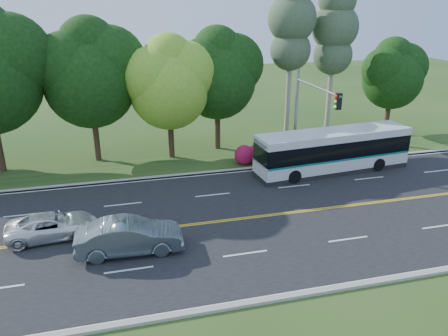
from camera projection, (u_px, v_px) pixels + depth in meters
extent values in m
plane|color=#264818|center=(235.00, 220.00, 24.29)|extent=(120.00, 120.00, 0.00)
cube|color=black|center=(235.00, 219.00, 24.28)|extent=(60.00, 14.00, 0.02)
cube|color=#A19D92|center=(208.00, 172.00, 30.72)|extent=(60.00, 0.30, 0.15)
cube|color=#A19D92|center=(283.00, 298.00, 17.80)|extent=(60.00, 0.30, 0.15)
cube|color=#264818|center=(203.00, 164.00, 32.40)|extent=(60.00, 4.00, 0.10)
cube|color=gold|center=(236.00, 220.00, 24.21)|extent=(57.00, 0.10, 0.00)
cube|color=gold|center=(235.00, 219.00, 24.35)|extent=(57.00, 0.10, 0.00)
cube|color=silver|center=(129.00, 270.00, 19.73)|extent=(2.20, 0.12, 0.00)
cube|color=silver|center=(245.00, 253.00, 21.00)|extent=(2.20, 0.12, 0.00)
cube|color=silver|center=(348.00, 239.00, 22.27)|extent=(2.20, 0.12, 0.00)
cube|color=silver|center=(440.00, 226.00, 23.54)|extent=(2.20, 0.12, 0.00)
cube|color=silver|center=(24.00, 215.00, 24.78)|extent=(2.20, 0.12, 0.00)
cube|color=silver|center=(123.00, 204.00, 26.05)|extent=(2.20, 0.12, 0.00)
cube|color=silver|center=(213.00, 195.00, 27.33)|extent=(2.20, 0.12, 0.00)
cube|color=silver|center=(294.00, 186.00, 28.60)|extent=(2.20, 0.12, 0.00)
cube|color=silver|center=(369.00, 178.00, 29.87)|extent=(2.20, 0.12, 0.00)
cube|color=silver|center=(438.00, 171.00, 31.14)|extent=(2.20, 0.12, 0.00)
cube|color=silver|center=(209.00, 175.00, 30.47)|extent=(57.00, 0.12, 0.00)
cube|color=silver|center=(280.00, 294.00, 18.09)|extent=(57.00, 0.12, 0.00)
sphere|color=black|center=(10.00, 57.00, 28.79)|extent=(5.76, 5.76, 5.76)
cylinder|color=black|center=(96.00, 137.00, 32.75)|extent=(0.44, 0.44, 3.60)
sphere|color=black|center=(90.00, 82.00, 31.27)|extent=(6.60, 6.60, 6.60)
sphere|color=black|center=(110.00, 62.00, 31.41)|extent=(5.28, 5.28, 5.28)
sphere|color=black|center=(69.00, 67.00, 30.37)|extent=(4.95, 4.95, 4.95)
sphere|color=black|center=(88.00, 46.00, 30.77)|extent=(4.29, 4.29, 4.29)
cylinder|color=black|center=(171.00, 138.00, 33.18)|extent=(0.44, 0.44, 3.24)
sphere|color=#66A021|center=(169.00, 90.00, 31.87)|extent=(5.80, 5.80, 5.80)
sphere|color=#66A021|center=(185.00, 73.00, 32.03)|extent=(4.64, 4.64, 4.64)
sphere|color=#66A021|center=(152.00, 77.00, 31.06)|extent=(4.35, 4.35, 4.35)
sphere|color=#66A021|center=(168.00, 59.00, 31.47)|extent=(3.77, 3.77, 3.77)
cylinder|color=black|center=(218.00, 128.00, 35.43)|extent=(0.44, 0.44, 3.42)
sphere|color=black|center=(217.00, 81.00, 34.06)|extent=(6.00, 6.00, 6.00)
sphere|color=black|center=(233.00, 64.00, 34.21)|extent=(4.80, 4.80, 4.80)
sphere|color=black|center=(203.00, 68.00, 33.23)|extent=(4.50, 4.50, 4.50)
sphere|color=black|center=(217.00, 51.00, 33.64)|extent=(3.90, 3.90, 3.90)
cylinder|color=gray|center=(289.00, 85.00, 35.67)|extent=(0.40, 0.40, 9.80)
sphere|color=#3C5434|center=(290.00, 50.00, 34.67)|extent=(3.23, 3.23, 3.23)
sphere|color=#3C5434|center=(292.00, 19.00, 33.81)|extent=(3.80, 3.80, 3.80)
cylinder|color=gray|center=(330.00, 86.00, 37.18)|extent=(0.40, 0.40, 9.10)
sphere|color=#3C5434|center=(333.00, 55.00, 36.24)|extent=(3.23, 3.23, 3.23)
sphere|color=#3C5434|center=(335.00, 27.00, 35.45)|extent=(3.80, 3.80, 3.80)
sphere|color=#3C5434|center=(337.00, 0.00, 34.70)|extent=(3.04, 3.04, 3.04)
cylinder|color=black|center=(387.00, 117.00, 39.65)|extent=(0.44, 0.44, 3.06)
sphere|color=black|center=(392.00, 79.00, 38.45)|extent=(5.20, 5.20, 5.20)
sphere|color=black|center=(403.00, 67.00, 38.61)|extent=(4.16, 4.16, 4.16)
sphere|color=black|center=(385.00, 70.00, 37.70)|extent=(3.90, 3.90, 3.90)
sphere|color=black|center=(394.00, 56.00, 38.13)|extent=(3.38, 3.38, 3.38)
sphere|color=maroon|center=(244.00, 155.00, 32.12)|extent=(1.50, 1.50, 1.50)
sphere|color=maroon|center=(257.00, 154.00, 32.35)|extent=(1.50, 1.50, 1.50)
sphere|color=maroon|center=(270.00, 153.00, 32.59)|extent=(1.50, 1.50, 1.50)
sphere|color=maroon|center=(283.00, 152.00, 32.82)|extent=(1.50, 1.50, 1.50)
sphere|color=maroon|center=(295.00, 151.00, 33.05)|extent=(1.50, 1.50, 1.50)
sphere|color=maroon|center=(307.00, 150.00, 33.28)|extent=(1.50, 1.50, 1.50)
sphere|color=maroon|center=(319.00, 149.00, 33.51)|extent=(1.50, 1.50, 1.50)
sphere|color=maroon|center=(331.00, 148.00, 33.74)|extent=(1.50, 1.50, 1.50)
sphere|color=maroon|center=(343.00, 147.00, 33.97)|extent=(1.50, 1.50, 1.50)
cube|color=olive|center=(335.00, 158.00, 33.22)|extent=(3.50, 1.40, 0.40)
cylinder|color=gray|center=(296.00, 119.00, 31.13)|extent=(0.20, 0.20, 7.00)
cylinder|color=gray|center=(317.00, 87.00, 27.41)|extent=(0.14, 6.00, 0.14)
cube|color=black|center=(338.00, 101.00, 24.99)|extent=(0.32, 0.28, 0.95)
sphere|color=red|center=(336.00, 96.00, 24.84)|extent=(0.18, 0.18, 0.18)
sphere|color=yellow|center=(336.00, 102.00, 24.95)|extent=(0.18, 0.18, 0.18)
sphere|color=#19D833|center=(335.00, 107.00, 25.06)|extent=(0.18, 0.18, 0.18)
cube|color=silver|center=(332.00, 160.00, 30.92)|extent=(11.42, 3.47, 0.93)
cube|color=black|center=(333.00, 146.00, 30.54)|extent=(11.37, 3.50, 1.16)
cube|color=silver|center=(335.00, 135.00, 30.24)|extent=(11.42, 3.47, 0.52)
cube|color=#0B6766|center=(333.00, 155.00, 30.77)|extent=(11.37, 3.51, 0.13)
cube|color=black|center=(261.00, 154.00, 28.73)|extent=(0.27, 2.19, 1.60)
cube|color=#19E54C|center=(261.00, 141.00, 28.41)|extent=(0.19, 1.43, 0.21)
cube|color=black|center=(331.00, 169.00, 31.14)|extent=(11.41, 3.37, 0.33)
cylinder|color=black|center=(294.00, 177.00, 28.91)|extent=(0.96, 0.35, 0.94)
cylinder|color=black|center=(279.00, 165.00, 30.87)|extent=(0.96, 0.35, 0.94)
cylinder|color=black|center=(378.00, 164.00, 31.05)|extent=(0.96, 0.35, 0.94)
cylinder|color=black|center=(359.00, 155.00, 33.02)|extent=(0.96, 0.35, 0.94)
imported|color=slate|center=(130.00, 236.00, 20.87)|extent=(5.11, 1.95, 1.66)
imported|color=white|center=(52.00, 226.00, 22.29)|extent=(4.67, 2.46, 1.25)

